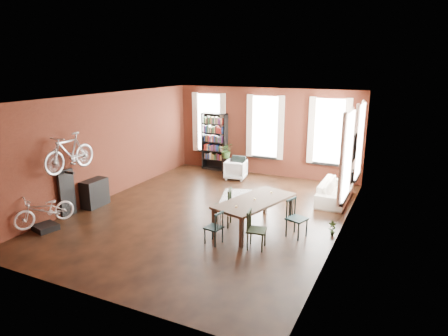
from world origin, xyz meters
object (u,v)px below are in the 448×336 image
Objects in this scene: bike_trainer at (46,227)px; bicycle_floor at (43,197)px; dining_chair_b at (222,207)px; plant_stand at (227,166)px; bookshelf at (215,142)px; console_table at (95,193)px; dining_chair_a at (214,227)px; dining_chair_c at (257,230)px; white_armchair at (236,169)px; cream_sofa at (335,188)px; dining_table at (254,214)px; dining_chair_d at (297,219)px.

bike_trainer is 0.34× the size of bicycle_floor.
dining_chair_b is at bearing 29.80° from bike_trainer.
bicycle_floor reaches higher than bike_trainer.
bicycle_floor is at bearing -105.61° from plant_stand.
console_table is (-1.28, -5.20, -0.70)m from bookshelf.
dining_chair_c reaches higher than dining_chair_a.
white_armchair is (-2.68, 4.89, -0.07)m from dining_chair_c.
white_armchair is 6.70m from bike_trainer.
bicycle_floor is (-5.11, -1.33, 0.44)m from dining_chair_c.
dining_chair_b reaches higher than cream_sofa.
bike_trainer is 0.81m from bicycle_floor.
bike_trainer is at bearing 59.50° from white_armchair.
bicycle_floor reaches higher than console_table.
dining_chair_d is at bearing 15.30° from dining_table.
console_table reaches higher than bike_trainer.
white_armchair is at bearing 59.33° from dining_chair_d.
bicycle_floor is (0.12, -1.86, 0.49)m from console_table.
white_armchair is 1.23× the size of plant_stand.
bookshelf is at bearing -143.94° from dining_chair_a.
dining_chair_c reaches higher than bike_trainer.
dining_chair_d is at bearing -45.76° from bookshelf.
bicycle_floor is at bearing 95.38° from dining_chair_c.
bookshelf reaches higher than console_table.
bicycle_floor is at bearing -86.17° from console_table.
bike_trainer is at bearing 130.89° from dining_chair_d.
white_armchair is (1.27, -0.84, -0.73)m from bookshelf.
bookshelf reaches higher than white_armchair.
dining_chair_a is 1.05× the size of white_armchair.
dining_chair_d is 0.44× the size of cream_sofa.
dining_chair_c is 0.96× the size of dining_chair_d.
dining_chair_c is 1.47× the size of plant_stand.
dining_table is at bearing 5.90° from console_table.
dining_chair_a is 0.88× the size of dining_chair_c.
dining_chair_d is 0.42× the size of bookshelf.
white_armchair is (-2.23, 3.86, -0.01)m from dining_table.
bicycle_floor reaches higher than plant_stand.
dining_chair_a is 5.99m from plant_stand.
dining_table is at bearing 26.84° from bike_trainer.
console_table is (-4.25, 0.71, 0.01)m from dining_chair_a.
bike_trainer is at bearing 95.46° from dining_chair_c.
cream_sofa is (0.99, 4.03, -0.04)m from dining_chair_c.
dining_chair_b reaches higher than console_table.
dining_chair_c is at bearing 109.69° from white_armchair.
dining_chair_c is at bearing -58.90° from plant_stand.
dining_chair_a is at bearing 15.73° from bike_trainer.
cream_sofa reaches higher than bike_trainer.
dining_chair_b reaches higher than dining_chair_a.
dining_chair_c is 1.11× the size of console_table.
dining_chair_d is at bearing 121.54° from white_armchair.
cream_sofa is 1.41× the size of bicycle_floor.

